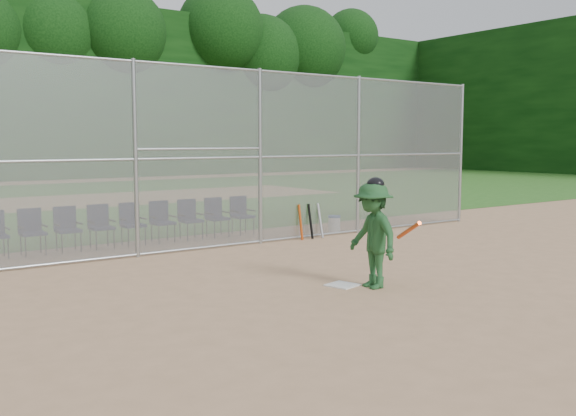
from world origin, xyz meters
TOP-DOWN VIEW (x-y plane):
  - ground at (0.00, 0.00)m, footprint 100.00×100.00m
  - grass_strip at (0.00, 18.00)m, footprint 100.00×100.00m
  - dirt_patch_far at (0.00, 18.00)m, footprint 24.00×24.00m
  - backstop_fence at (0.00, 5.00)m, footprint 16.09×0.09m
  - treeline at (0.00, 20.00)m, footprint 81.00×60.00m
  - home_plate at (-0.30, 0.55)m, footprint 0.55×0.55m
  - batter_at_plate at (0.01, 0.17)m, footprint 0.97×1.38m
  - water_cooler at (3.68, 5.54)m, footprint 0.33×0.33m
  - spare_bats at (2.39, 4.90)m, footprint 0.66×0.26m
  - chair_1 at (-3.68, 6.48)m, footprint 0.54×0.52m
  - chair_2 at (-2.95, 6.48)m, footprint 0.54×0.52m
  - chair_3 at (-2.22, 6.48)m, footprint 0.54×0.52m
  - chair_4 at (-1.49, 6.48)m, footprint 0.54×0.52m
  - chair_5 at (-0.76, 6.48)m, footprint 0.54×0.52m
  - chair_6 at (-0.03, 6.48)m, footprint 0.54×0.52m
  - chair_7 at (0.70, 6.48)m, footprint 0.54×0.52m
  - chair_8 at (1.44, 6.48)m, footprint 0.54×0.52m

SIDE VIEW (x-z plane):
  - ground at x=0.00m, z-range 0.00..0.00m
  - grass_strip at x=0.00m, z-range 0.01..0.01m
  - dirt_patch_far at x=0.00m, z-range 0.01..0.01m
  - home_plate at x=-0.30m, z-range 0.00..0.02m
  - water_cooler at x=3.68m, z-range 0.00..0.42m
  - spare_bats at x=2.39m, z-range 0.00..0.85m
  - chair_1 at x=-3.68m, z-range 0.00..0.96m
  - chair_2 at x=-2.95m, z-range 0.00..0.96m
  - chair_3 at x=-2.22m, z-range 0.00..0.96m
  - chair_4 at x=-1.49m, z-range 0.00..0.96m
  - chair_5 at x=-0.76m, z-range 0.00..0.96m
  - chair_6 at x=-0.03m, z-range 0.00..0.96m
  - chair_7 at x=0.70m, z-range 0.00..0.96m
  - chair_8 at x=1.44m, z-range 0.00..0.96m
  - batter_at_plate at x=0.01m, z-range -0.03..1.76m
  - backstop_fence at x=0.00m, z-range 0.07..4.07m
  - treeline at x=0.00m, z-range 0.00..11.00m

